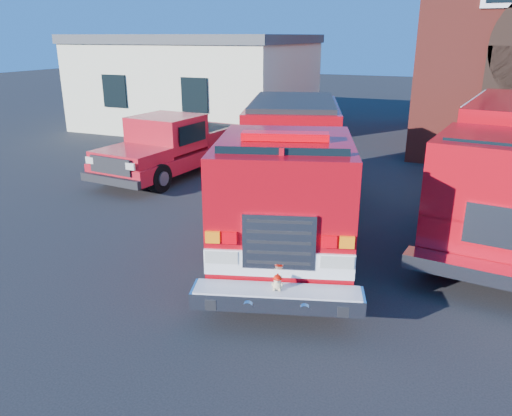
% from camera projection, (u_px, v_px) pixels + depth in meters
% --- Properties ---
extents(ground, '(100.00, 100.00, 0.00)m').
position_uv_depth(ground, '(278.00, 249.00, 10.62)').
color(ground, black).
rests_on(ground, ground).
extents(side_building, '(10.20, 8.20, 4.35)m').
position_uv_depth(side_building, '(199.00, 81.00, 24.52)').
color(side_building, beige).
rests_on(side_building, ground).
extents(fire_engine, '(4.96, 9.22, 2.74)m').
position_uv_depth(fire_engine, '(289.00, 168.00, 11.45)').
color(fire_engine, black).
rests_on(fire_engine, ground).
extents(pickup_truck, '(2.67, 6.04, 1.92)m').
position_uv_depth(pickup_truck, '(173.00, 146.00, 16.17)').
color(pickup_truck, black).
rests_on(pickup_truck, ground).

